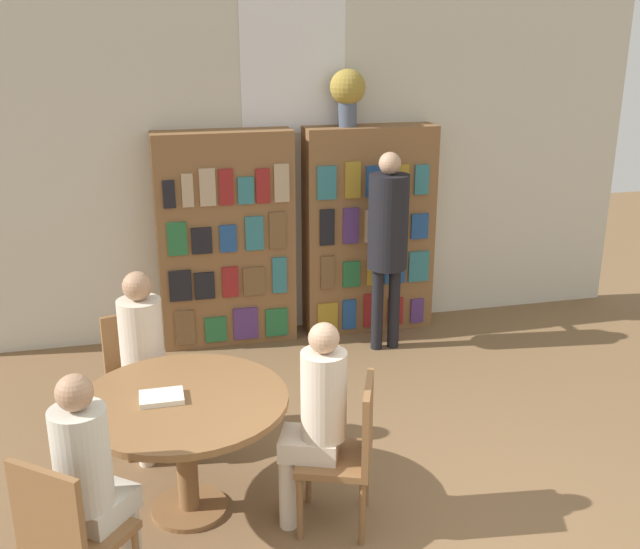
% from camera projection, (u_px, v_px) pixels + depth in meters
% --- Properties ---
extents(wall_back, '(6.40, 0.07, 3.00)m').
position_uv_depth(wall_back, '(294.00, 166.00, 6.59)').
color(wall_back, beige).
rests_on(wall_back, ground_plane).
extents(bookshelf_left, '(1.17, 0.34, 1.86)m').
position_uv_depth(bookshelf_left, '(226.00, 240.00, 6.45)').
color(bookshelf_left, brown).
rests_on(bookshelf_left, ground_plane).
extents(bookshelf_right, '(1.17, 0.34, 1.86)m').
position_uv_depth(bookshelf_right, '(369.00, 231.00, 6.74)').
color(bookshelf_right, brown).
rests_on(bookshelf_right, ground_plane).
extents(flower_vase, '(0.30, 0.30, 0.48)m').
position_uv_depth(flower_vase, '(348.00, 92.00, 6.30)').
color(flower_vase, '#475166').
rests_on(flower_vase, bookshelf_right).
extents(reading_table, '(1.18, 1.18, 0.73)m').
position_uv_depth(reading_table, '(184.00, 418.00, 4.18)').
color(reading_table, brown).
rests_on(reading_table, ground_plane).
extents(chair_near_camera, '(0.56, 0.56, 0.88)m').
position_uv_depth(chair_near_camera, '(68.00, 532.00, 3.42)').
color(chair_near_camera, brown).
rests_on(chair_near_camera, ground_plane).
extents(chair_left_side, '(0.49, 0.49, 0.88)m').
position_uv_depth(chair_left_side, '(139.00, 373.00, 4.99)').
color(chair_left_side, brown).
rests_on(chair_left_side, ground_plane).
extents(chair_far_side, '(0.52, 0.52, 0.88)m').
position_uv_depth(chair_far_side, '(349.00, 448.00, 4.11)').
color(chair_far_side, brown).
rests_on(chair_far_side, ground_plane).
extents(seated_reader_left, '(0.35, 0.41, 1.24)m').
position_uv_depth(seated_reader_left, '(144.00, 353.00, 4.77)').
color(seated_reader_left, beige).
rests_on(seated_reader_left, ground_plane).
extents(seated_reader_right, '(0.39, 0.35, 1.22)m').
position_uv_depth(seated_reader_right, '(316.00, 414.00, 4.07)').
color(seated_reader_right, beige).
rests_on(seated_reader_right, ground_plane).
extents(seated_reader_back, '(0.41, 0.41, 1.23)m').
position_uv_depth(seated_reader_back, '(91.00, 474.00, 3.51)').
color(seated_reader_back, beige).
rests_on(seated_reader_back, ground_plane).
extents(librarian_standing, '(0.34, 0.61, 1.72)m').
position_uv_depth(librarian_standing, '(388.00, 230.00, 6.23)').
color(librarian_standing, black).
rests_on(librarian_standing, ground_plane).
extents(open_book_on_table, '(0.24, 0.18, 0.03)m').
position_uv_depth(open_book_on_table, '(162.00, 397.00, 4.11)').
color(open_book_on_table, silver).
rests_on(open_book_on_table, reading_table).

